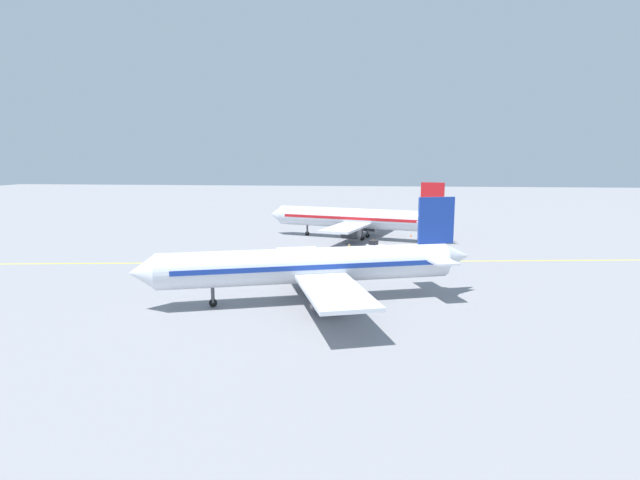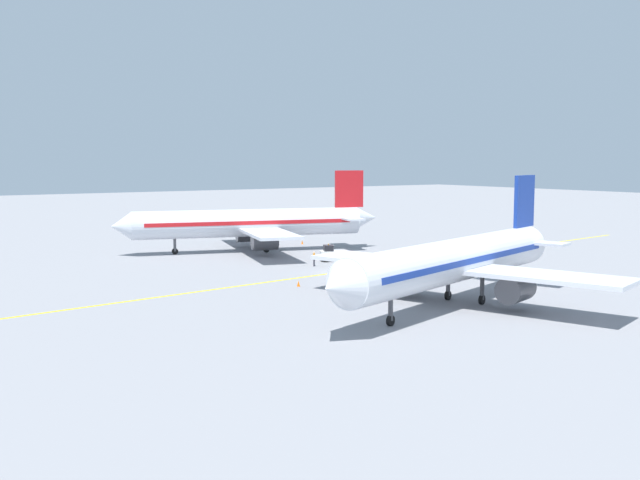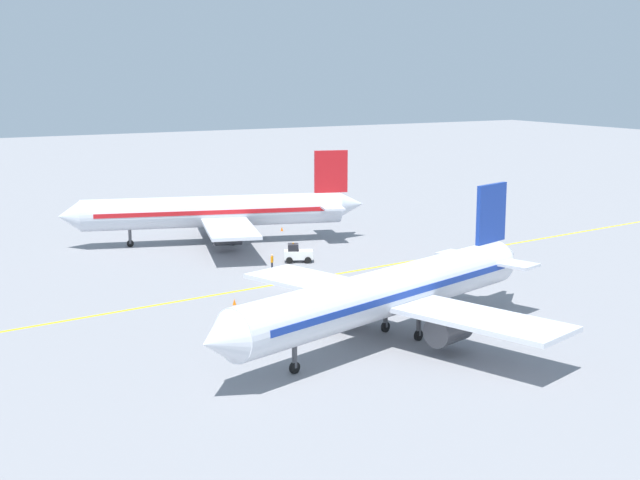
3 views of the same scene
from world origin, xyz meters
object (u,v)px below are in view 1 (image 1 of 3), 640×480
at_px(baggage_tug_white, 376,247).
at_px(traffic_cone_near_nose, 281,266).
at_px(airplane_adjacent_stand, 357,219).
at_px(traffic_cone_mid_apron, 411,235).
at_px(airplane_at_gate, 312,266).
at_px(ground_crew_worker, 349,249).

height_order(baggage_tug_white, traffic_cone_near_nose, baggage_tug_white).
xyz_separation_m(airplane_adjacent_stand, baggage_tug_white, (-13.59, -3.46, -2.81)).
relative_size(baggage_tug_white, traffic_cone_near_nose, 6.10).
distance_m(traffic_cone_near_nose, traffic_cone_mid_apron, 35.66).
height_order(airplane_at_gate, baggage_tug_white, airplane_at_gate).
bearing_deg(airplane_adjacent_stand, traffic_cone_near_nose, 160.55).
distance_m(airplane_adjacent_stand, traffic_cone_mid_apron, 11.26).
xyz_separation_m(baggage_tug_white, traffic_cone_mid_apron, (17.15, -6.66, -0.63)).
bearing_deg(traffic_cone_near_nose, traffic_cone_mid_apron, -33.00).
xyz_separation_m(airplane_adjacent_stand, traffic_cone_near_nose, (-26.34, 9.30, -3.43)).
relative_size(airplane_at_gate, airplane_adjacent_stand, 0.99).
bearing_deg(traffic_cone_mid_apron, traffic_cone_near_nose, 147.00).
xyz_separation_m(airplane_at_gate, airplane_adjacent_stand, (41.42, -3.22, 0.00)).
xyz_separation_m(airplane_adjacent_stand, traffic_cone_mid_apron, (3.56, -10.12, -3.43)).
distance_m(airplane_at_gate, baggage_tug_white, 28.76).
height_order(airplane_adjacent_stand, baggage_tug_white, airplane_adjacent_stand).
relative_size(airplane_adjacent_stand, baggage_tug_white, 10.40).
distance_m(airplane_adjacent_stand, ground_crew_worker, 16.13).
height_order(traffic_cone_near_nose, traffic_cone_mid_apron, same).
relative_size(airplane_adjacent_stand, ground_crew_worker, 20.76).
height_order(baggage_tug_white, ground_crew_worker, baggage_tug_white).
height_order(ground_crew_worker, traffic_cone_near_nose, ground_crew_worker).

